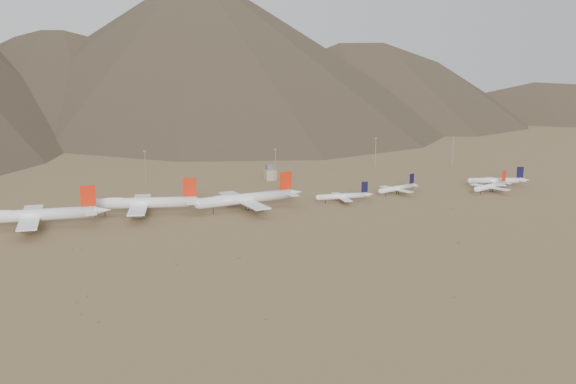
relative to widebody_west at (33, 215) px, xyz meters
name	(u,v)px	position (x,y,z in m)	size (l,w,h in m)	color
ground	(289,218)	(144.42, -25.92, -8.18)	(3000.00, 3000.00, 0.00)	#94754C
mountain_ridge	(102,15)	(144.42, 874.08, 141.82)	(4400.00, 1000.00, 300.00)	brown
widebody_west	(33,215)	(0.00, 0.00, 0.00)	(79.82, 61.70, 23.73)	white
widebody_centre	(142,203)	(63.11, 12.12, -0.38)	(74.80, 58.92, 22.64)	white
widebody_east	(246,198)	(126.26, 2.33, -0.49)	(74.90, 58.17, 22.32)	white
narrowbody_a	(344,196)	(193.65, 1.31, -3.87)	(40.23, 29.10, 13.29)	white
narrowbody_b	(398,188)	(240.45, 12.68, -4.01)	(37.71, 28.03, 12.86)	white
narrowbody_c	(492,186)	(305.42, -5.14, -3.74)	(39.68, 29.66, 13.69)	white
narrowbody_d	(498,181)	(320.65, 8.69, -3.30)	(43.75, 32.64, 15.04)	white
control_tower	(270,173)	(174.42, 94.08, -2.86)	(8.00, 8.00, 12.00)	tan
mast_west	(145,166)	(81.77, 108.48, 6.02)	(2.00, 0.60, 25.70)	gray
mast_centre	(275,164)	(174.75, 82.70, 6.02)	(2.00, 0.60, 25.70)	gray
mast_east	(376,151)	(275.80, 114.74, 6.02)	(2.00, 0.60, 25.70)	gray
mast_far_east	(453,150)	(340.07, 97.00, 6.02)	(2.00, 0.60, 25.70)	gray
desert_scrub	(412,261)	(168.52, -130.02, -7.85)	(432.40, 159.56, 0.89)	brown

